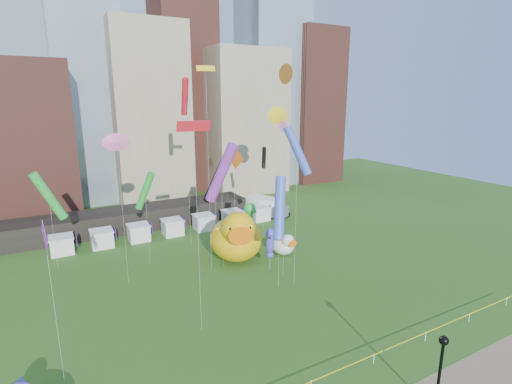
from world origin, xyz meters
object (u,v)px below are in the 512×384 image
big_duck (237,237)px  lamppost (441,366)px  small_duck (284,245)px  box_truck (266,206)px  seahorse_purple (270,241)px  seahorse_green (249,217)px

big_duck → lamppost: 28.17m
small_duck → box_truck: (6.78, 16.35, 0.25)m
lamppost → box_truck: lamppost is taller
seahorse_purple → box_truck: (10.87, 19.75, -2.16)m
lamppost → box_truck: size_ratio=0.74×
big_duck → seahorse_purple: (2.19, -4.61, 0.57)m
seahorse_green → box_truck: (10.83, 14.35, -3.60)m
seahorse_green → seahorse_purple: bearing=-96.3°
small_duck → lamppost: bearing=-109.2°
small_duck → seahorse_purple: size_ratio=0.76×
small_duck → box_truck: size_ratio=0.51×
small_duck → lamppost: lamppost is taller
small_duck → seahorse_purple: (-4.09, -3.40, 2.41)m
small_duck → box_truck: bearing=59.9°
seahorse_green → box_truck: size_ratio=0.90×
seahorse_green → big_duck: bearing=-166.5°
big_duck → small_duck: bearing=7.5°
small_duck → seahorse_purple: seahorse_purple is taller
seahorse_green → seahorse_purple: size_ratio=1.34×
small_duck → lamppost: 27.61m
seahorse_purple → box_truck: size_ratio=0.68×
seahorse_green → lamppost: seahorse_green is taller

